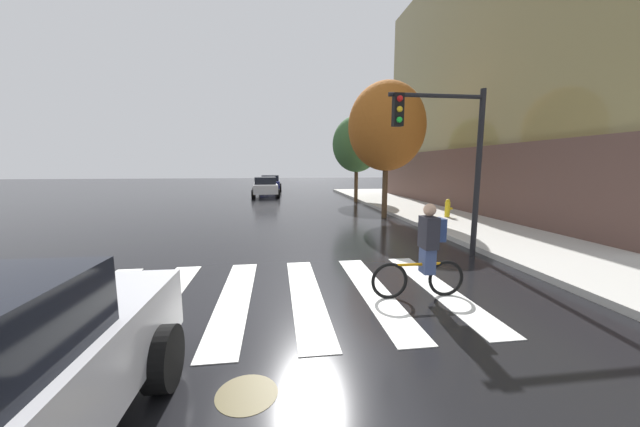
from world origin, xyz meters
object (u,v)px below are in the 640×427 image
sedan_mid (265,186)px  sedan_far (271,183)px  cyclist (426,251)px  manhole_cover (247,394)px  fire_hydrant (448,208)px  street_tree_mid (357,144)px  traffic_light_near (449,144)px  street_tree_near (387,127)px

sedan_mid → sedan_far: 5.93m
sedan_mid → cyclist: 20.52m
cyclist → sedan_mid: bearing=99.5°
manhole_cover → sedan_far: size_ratio=0.15×
manhole_cover → fire_hydrant: 12.62m
sedan_far → street_tree_mid: (5.67, -10.57, 2.95)m
sedan_far → traffic_light_near: size_ratio=1.03×
traffic_light_near → street_tree_near: bearing=84.4°
street_tree_mid → sedan_mid: bearing=142.2°
cyclist → street_tree_mid: (2.59, 15.59, 2.87)m
traffic_light_near → cyclist: bearing=-124.2°
cyclist → street_tree_mid: size_ratio=0.31×
cyclist → fire_hydrant: cyclist is taller
manhole_cover → traffic_light_near: bearing=45.0°
sedan_mid → traffic_light_near: bearing=-74.2°
manhole_cover → sedan_far: sedan_far is taller
fire_hydrant → street_tree_near: size_ratio=0.13×
sedan_mid → street_tree_near: (5.67, -11.29, 3.27)m
sedan_mid → fire_hydrant: bearing=-56.7°
manhole_cover → sedan_far: (-0.14, 28.33, 0.76)m
sedan_mid → street_tree_near: street_tree_near is taller
manhole_cover → street_tree_mid: (5.53, 17.76, 3.71)m
manhole_cover → cyclist: cyclist is taller
fire_hydrant → cyclist: bearing=-121.1°
manhole_cover → sedan_far: bearing=90.3°
sedan_mid → fire_hydrant: (8.13, -12.39, -0.25)m
fire_hydrant → street_tree_near: 4.42m
street_tree_mid → street_tree_near: bearing=-92.7°
traffic_light_near → sedan_mid: bearing=105.8°
traffic_light_near → street_tree_mid: bearing=85.9°
street_tree_near → street_tree_mid: (0.31, 6.64, -0.33)m
sedan_mid → street_tree_near: 13.05m
manhole_cover → cyclist: size_ratio=0.37×
street_tree_near → manhole_cover: bearing=-115.1°
sedan_mid → cyclist: bearing=-80.5°
street_tree_near → street_tree_mid: 6.65m
manhole_cover → sedan_far: 28.34m
street_tree_mid → sedan_far: bearing=118.2°
manhole_cover → sedan_mid: 22.42m
sedan_mid → sedan_far: (0.31, 5.92, -0.01)m
cyclist → street_tree_mid: bearing=80.6°
traffic_light_near → street_tree_mid: street_tree_mid is taller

